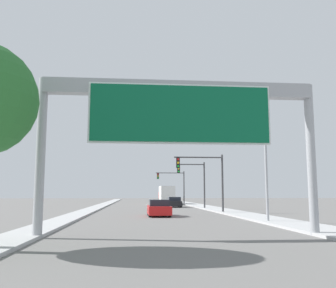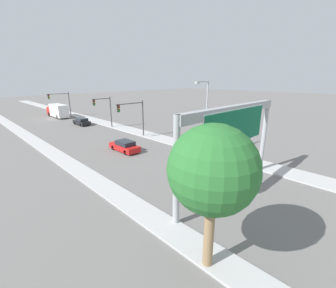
{
  "view_description": "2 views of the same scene",
  "coord_description": "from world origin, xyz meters",
  "px_view_note": "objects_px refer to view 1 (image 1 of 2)",
  "views": [
    {
      "loc": [
        -2.13,
        0.5,
        2.0
      ],
      "look_at": [
        0.0,
        24.53,
        5.17
      ],
      "focal_mm": 40.0,
      "sensor_mm": 36.0,
      "label": 1
    },
    {
      "loc": [
        -15.93,
        9.13,
        9.42
      ],
      "look_at": [
        1.8,
        27.11,
        1.95
      ],
      "focal_mm": 24.0,
      "sensor_mm": 36.0,
      "label": 2
    }
  ],
  "objects_px": {
    "sign_gantry": "(180,112)",
    "street_lamp_right": "(261,144)",
    "truck_box_primary": "(166,195)",
    "traffic_light_mid_block": "(195,178)",
    "car_near_center": "(159,208)",
    "traffic_light_far_intersection": "(174,182)",
    "car_near_left": "(174,202)",
    "traffic_light_near_intersection": "(206,173)"
  },
  "relations": [
    {
      "from": "sign_gantry",
      "to": "street_lamp_right",
      "type": "height_order",
      "value": "street_lamp_right"
    },
    {
      "from": "truck_box_primary",
      "to": "traffic_light_mid_block",
      "type": "xyz_separation_m",
      "value": [
        2.08,
        -19.48,
        2.34
      ]
    },
    {
      "from": "sign_gantry",
      "to": "truck_box_primary",
      "type": "height_order",
      "value": "sign_gantry"
    },
    {
      "from": "car_near_center",
      "to": "traffic_light_mid_block",
      "type": "bearing_deg",
      "value": 68.91
    },
    {
      "from": "car_near_center",
      "to": "traffic_light_far_intersection",
      "type": "height_order",
      "value": "traffic_light_far_intersection"
    },
    {
      "from": "sign_gantry",
      "to": "car_near_center",
      "type": "distance_m",
      "value": 16.49
    },
    {
      "from": "sign_gantry",
      "to": "car_near_left",
      "type": "relative_size",
      "value": 2.92
    },
    {
      "from": "sign_gantry",
      "to": "truck_box_primary",
      "type": "bearing_deg",
      "value": 85.97
    },
    {
      "from": "traffic_light_near_intersection",
      "to": "street_lamp_right",
      "type": "xyz_separation_m",
      "value": [
        1.49,
        -12.54,
        1.29
      ]
    },
    {
      "from": "car_near_left",
      "to": "traffic_light_near_intersection",
      "type": "height_order",
      "value": "traffic_light_near_intersection"
    },
    {
      "from": "traffic_light_mid_block",
      "to": "street_lamp_right",
      "type": "bearing_deg",
      "value": -87.47
    },
    {
      "from": "traffic_light_far_intersection",
      "to": "traffic_light_mid_block",
      "type": "bearing_deg",
      "value": -88.39
    },
    {
      "from": "car_near_left",
      "to": "traffic_light_far_intersection",
      "type": "distance_m",
      "value": 14.19
    },
    {
      "from": "car_near_left",
      "to": "street_lamp_right",
      "type": "height_order",
      "value": "street_lamp_right"
    },
    {
      "from": "street_lamp_right",
      "to": "traffic_light_mid_block",
      "type": "bearing_deg",
      "value": 92.53
    },
    {
      "from": "truck_box_primary",
      "to": "traffic_light_far_intersection",
      "type": "distance_m",
      "value": 2.92
    },
    {
      "from": "car_near_left",
      "to": "truck_box_primary",
      "type": "bearing_deg",
      "value": 90.0
    },
    {
      "from": "sign_gantry",
      "to": "car_near_center",
      "type": "height_order",
      "value": "sign_gantry"
    },
    {
      "from": "sign_gantry",
      "to": "truck_box_primary",
      "type": "xyz_separation_m",
      "value": [
        3.5,
        49.62,
        -4.19
      ]
    },
    {
      "from": "traffic_light_mid_block",
      "to": "traffic_light_far_intersection",
      "type": "height_order",
      "value": "traffic_light_mid_block"
    },
    {
      "from": "traffic_light_near_intersection",
      "to": "car_near_left",
      "type": "bearing_deg",
      "value": 95.58
    },
    {
      "from": "truck_box_primary",
      "to": "traffic_light_mid_block",
      "type": "distance_m",
      "value": 19.73
    },
    {
      "from": "sign_gantry",
      "to": "car_near_left",
      "type": "height_order",
      "value": "sign_gantry"
    },
    {
      "from": "car_near_center",
      "to": "traffic_light_far_intersection",
      "type": "xyz_separation_m",
      "value": [
        5.02,
        34.47,
        3.38
      ]
    },
    {
      "from": "traffic_light_far_intersection",
      "to": "street_lamp_right",
      "type": "height_order",
      "value": "street_lamp_right"
    },
    {
      "from": "car_near_center",
      "to": "truck_box_primary",
      "type": "relative_size",
      "value": 0.53
    },
    {
      "from": "car_near_center",
      "to": "traffic_light_far_intersection",
      "type": "bearing_deg",
      "value": 81.71
    },
    {
      "from": "traffic_light_mid_block",
      "to": "traffic_light_far_intersection",
      "type": "relative_size",
      "value": 1.01
    },
    {
      "from": "traffic_light_near_intersection",
      "to": "traffic_light_mid_block",
      "type": "bearing_deg",
      "value": 87.2
    },
    {
      "from": "truck_box_primary",
      "to": "street_lamp_right",
      "type": "distance_m",
      "value": 42.3
    },
    {
      "from": "car_near_center",
      "to": "traffic_light_mid_block",
      "type": "relative_size",
      "value": 0.79
    },
    {
      "from": "traffic_light_far_intersection",
      "to": "car_near_left",
      "type": "bearing_deg",
      "value": -96.33
    },
    {
      "from": "traffic_light_far_intersection",
      "to": "street_lamp_right",
      "type": "relative_size",
      "value": 0.65
    },
    {
      "from": "sign_gantry",
      "to": "traffic_light_far_intersection",
      "type": "xyz_separation_m",
      "value": [
        5.02,
        50.13,
        -1.75
      ]
    },
    {
      "from": "truck_box_primary",
      "to": "traffic_light_far_intersection",
      "type": "xyz_separation_m",
      "value": [
        1.52,
        0.52,
        2.44
      ]
    },
    {
      "from": "traffic_light_mid_block",
      "to": "traffic_light_near_intersection",
      "type": "bearing_deg",
      "value": -92.8
    },
    {
      "from": "car_near_left",
      "to": "traffic_light_near_intersection",
      "type": "relative_size",
      "value": 0.77
    },
    {
      "from": "street_lamp_right",
      "to": "traffic_light_near_intersection",
      "type": "bearing_deg",
      "value": 96.75
    },
    {
      "from": "car_near_left",
      "to": "car_near_center",
      "type": "xyz_separation_m",
      "value": [
        -3.5,
        -20.77,
        -0.0
      ]
    },
    {
      "from": "sign_gantry",
      "to": "traffic_light_far_intersection",
      "type": "relative_size",
      "value": 2.25
    },
    {
      "from": "truck_box_primary",
      "to": "traffic_light_far_intersection",
      "type": "bearing_deg",
      "value": 18.78
    },
    {
      "from": "traffic_light_near_intersection",
      "to": "traffic_light_far_intersection",
      "type": "xyz_separation_m",
      "value": [
        -0.07,
        30.0,
        0.02
      ]
    }
  ]
}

